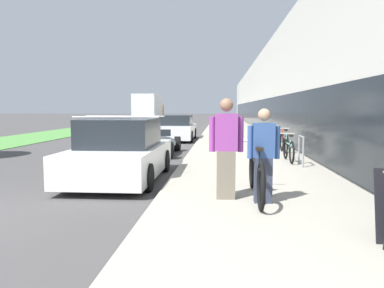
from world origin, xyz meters
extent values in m
cube|color=#A39E8E|center=(5.75, 21.00, 0.07)|extent=(4.00, 70.00, 0.14)
cube|color=silver|center=(12.80, 29.00, 2.91)|extent=(10.00, 70.00, 5.81)
cube|color=#1E2328|center=(7.84, 29.00, 1.25)|extent=(0.10, 63.00, 2.20)
cube|color=#518E42|center=(-6.18, 25.00, 0.01)|extent=(4.06, 70.00, 0.03)
torus|color=black|center=(5.56, 2.43, 0.53)|extent=(0.06, 0.78, 0.78)
torus|color=black|center=(5.56, 0.73, 0.53)|extent=(0.06, 0.78, 0.78)
cylinder|color=black|center=(5.56, 1.58, 0.77)|extent=(0.04, 1.44, 0.04)
cylinder|color=black|center=(5.56, 1.24, 0.66)|extent=(0.04, 0.86, 0.35)
cylinder|color=black|center=(5.56, 1.04, 0.93)|extent=(0.03, 0.03, 0.32)
cube|color=black|center=(5.56, 1.04, 1.09)|extent=(0.11, 0.22, 0.05)
cylinder|color=black|center=(5.56, 2.30, 0.94)|extent=(0.03, 0.03, 0.34)
cylinder|color=silver|center=(5.56, 2.30, 1.11)|extent=(0.52, 0.03, 0.03)
cube|color=#33384C|center=(5.65, 1.28, 0.53)|extent=(0.30, 0.21, 0.77)
cube|color=#33518E|center=(5.65, 1.28, 1.21)|extent=(0.36, 0.21, 0.59)
cylinder|color=#33518E|center=(5.42, 1.28, 1.18)|extent=(0.09, 0.09, 0.56)
cylinder|color=#33518E|center=(5.88, 1.28, 1.18)|extent=(0.09, 0.09, 0.56)
sphere|color=tan|center=(5.65, 1.28, 1.64)|extent=(0.21, 0.21, 0.21)
cube|color=#756B5B|center=(5.02, 1.51, 0.57)|extent=(0.33, 0.24, 0.86)
cube|color=#933D93|center=(5.02, 1.51, 1.33)|extent=(0.40, 0.24, 0.66)
cylinder|color=#933D93|center=(4.77, 1.51, 1.29)|extent=(0.10, 0.10, 0.62)
cylinder|color=#933D93|center=(5.27, 1.51, 1.29)|extent=(0.10, 0.10, 0.62)
sphere|color=#936B51|center=(5.02, 1.51, 1.81)|extent=(0.23, 0.23, 0.23)
cylinder|color=gray|center=(7.16, 5.18, 0.55)|extent=(0.05, 0.05, 0.82)
cylinder|color=gray|center=(7.16, 5.73, 0.55)|extent=(0.05, 0.05, 0.82)
cylinder|color=gray|center=(7.16, 5.45, 0.96)|extent=(0.05, 0.55, 0.05)
torus|color=black|center=(6.97, 6.84, 0.47)|extent=(0.05, 0.66, 0.66)
torus|color=black|center=(6.97, 5.80, 0.47)|extent=(0.05, 0.66, 0.66)
cylinder|color=#7AD1C6|center=(6.97, 6.32, 0.67)|extent=(0.04, 0.89, 0.04)
cylinder|color=#7AD1C6|center=(6.97, 6.11, 0.58)|extent=(0.04, 0.54, 0.30)
cylinder|color=#7AD1C6|center=(6.97, 5.99, 0.81)|extent=(0.03, 0.03, 0.27)
cube|color=black|center=(6.97, 5.99, 0.95)|extent=(0.11, 0.22, 0.05)
cylinder|color=#7AD1C6|center=(6.97, 6.76, 0.82)|extent=(0.03, 0.03, 0.29)
cylinder|color=silver|center=(6.97, 6.76, 0.96)|extent=(0.52, 0.03, 0.03)
torus|color=black|center=(7.20, 9.05, 0.49)|extent=(0.06, 0.69, 0.69)
torus|color=black|center=(7.20, 8.07, 0.49)|extent=(0.06, 0.69, 0.69)
cylinder|color=red|center=(7.20, 8.56, 0.70)|extent=(0.04, 0.84, 0.04)
cylinder|color=red|center=(7.20, 8.36, 0.60)|extent=(0.04, 0.51, 0.32)
cylinder|color=red|center=(7.20, 8.24, 0.84)|extent=(0.03, 0.03, 0.29)
cube|color=black|center=(7.20, 8.24, 0.98)|extent=(0.11, 0.22, 0.05)
cylinder|color=red|center=(7.20, 8.97, 0.85)|extent=(0.03, 0.03, 0.30)
cylinder|color=silver|center=(7.20, 8.97, 1.00)|extent=(0.52, 0.03, 0.03)
torus|color=black|center=(7.10, 11.21, 0.49)|extent=(0.06, 0.69, 0.69)
torus|color=black|center=(7.10, 10.22, 0.49)|extent=(0.06, 0.69, 0.69)
cylinder|color=yellow|center=(7.10, 10.71, 0.70)|extent=(0.04, 0.84, 0.04)
cylinder|color=yellow|center=(7.10, 10.52, 0.60)|extent=(0.04, 0.51, 0.32)
cylinder|color=yellow|center=(7.10, 10.40, 0.84)|extent=(0.03, 0.03, 0.28)
cube|color=black|center=(7.10, 10.40, 0.98)|extent=(0.11, 0.22, 0.05)
cylinder|color=yellow|center=(7.10, 11.13, 0.85)|extent=(0.03, 0.03, 0.30)
cylinder|color=silver|center=(7.10, 11.13, 1.00)|extent=(0.52, 0.03, 0.03)
cube|color=white|center=(2.50, 3.79, 0.49)|extent=(1.89, 4.12, 0.68)
cube|color=#1E2328|center=(2.50, 3.79, 1.16)|extent=(1.63, 2.06, 0.67)
cylinder|color=silver|center=(2.50, 4.25, 1.54)|extent=(2.01, 0.04, 0.04)
cylinder|color=silver|center=(2.50, 3.34, 1.54)|extent=(2.01, 0.04, 0.04)
cylinder|color=black|center=(1.62, 5.03, 0.30)|extent=(0.22, 0.60, 0.60)
cylinder|color=black|center=(3.38, 5.03, 0.30)|extent=(0.22, 0.60, 0.60)
cylinder|color=black|center=(1.62, 2.56, 0.30)|extent=(0.22, 0.60, 0.60)
cylinder|color=black|center=(3.38, 2.56, 0.30)|extent=(0.22, 0.60, 0.60)
ellipsoid|color=#4C5156|center=(2.41, 8.83, 0.40)|extent=(1.61, 4.10, 0.53)
cube|color=#1E2328|center=(2.41, 9.34, 0.79)|extent=(1.13, 0.04, 0.26)
cylinder|color=black|center=(1.66, 10.02, 0.30)|extent=(0.22, 0.60, 0.60)
cylinder|color=black|center=(3.16, 10.02, 0.30)|extent=(0.22, 0.60, 0.60)
cylinder|color=black|center=(1.66, 7.64, 0.30)|extent=(0.22, 0.60, 0.60)
cylinder|color=black|center=(3.16, 7.64, 0.30)|extent=(0.22, 0.60, 0.60)
cube|color=white|center=(2.53, 15.08, 0.49)|extent=(1.85, 4.30, 0.68)
cube|color=#1E2328|center=(2.53, 15.08, 1.10)|extent=(1.59, 2.15, 0.54)
cylinder|color=black|center=(1.67, 16.37, 0.30)|extent=(0.22, 0.60, 0.60)
cylinder|color=black|center=(3.39, 16.37, 0.30)|extent=(0.22, 0.60, 0.60)
cylinder|color=black|center=(1.67, 13.79, 0.30)|extent=(0.22, 0.60, 0.60)
cylinder|color=black|center=(3.39, 13.79, 0.30)|extent=(0.22, 0.60, 0.60)
cube|color=orange|center=(-2.34, 34.99, 1.16)|extent=(2.00, 1.61, 1.85)
cube|color=white|center=(-2.34, 31.77, 1.66)|extent=(2.18, 4.83, 2.85)
cylinder|color=black|center=(-3.33, 34.57, 0.42)|extent=(0.28, 0.84, 0.84)
cylinder|color=black|center=(-1.36, 34.57, 0.42)|extent=(0.28, 0.84, 0.84)
cylinder|color=black|center=(-3.33, 30.81, 0.42)|extent=(0.28, 0.84, 0.84)
cylinder|color=black|center=(-1.36, 30.81, 0.42)|extent=(0.28, 0.84, 0.84)
camera|label=1|loc=(4.93, -5.08, 1.75)|focal=35.00mm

